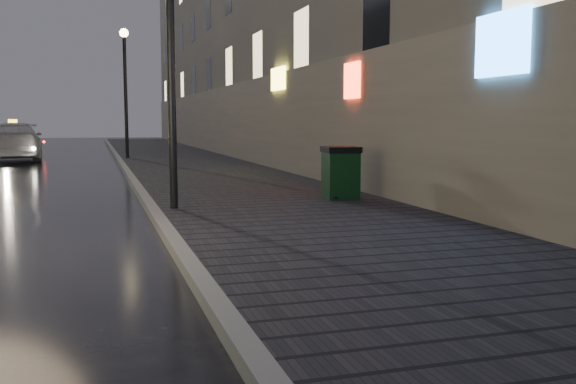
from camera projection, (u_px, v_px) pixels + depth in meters
name	position (u px, v px, depth m)	size (l,w,h in m)	color
ground	(37.00, 331.00, 5.27)	(120.00, 120.00, 0.00)	black
sidewalk	(180.00, 160.00, 26.35)	(4.60, 58.00, 0.15)	black
curb	(120.00, 161.00, 25.66)	(0.20, 58.00, 0.15)	slate
building_near	(234.00, 18.00, 30.36)	(1.80, 50.00, 13.00)	#605B54
lamp_near	(170.00, 18.00, 11.12)	(0.36, 0.36, 5.28)	black
lamp_far	(125.00, 77.00, 26.33)	(0.36, 0.36, 5.28)	black
trash_bin	(341.00, 172.00, 12.88)	(0.73, 0.73, 1.04)	black
taxi_mid	(14.00, 142.00, 27.08)	(2.25, 5.53, 1.61)	silver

